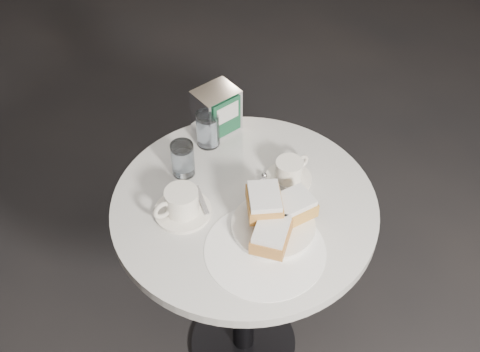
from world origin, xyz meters
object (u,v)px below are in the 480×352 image
object	(u,v)px
coffee_cup_right	(289,172)
water_glass_right	(208,129)
napkin_dispenser	(217,111)
cafe_table	(244,249)
beignet_plate	(275,218)
water_glass_left	(183,159)
coffee_cup_left	(181,204)

from	to	relation	value
coffee_cup_right	water_glass_right	xyz separation A→B (m)	(-0.10, 0.25, 0.02)
coffee_cup_right	napkin_dispenser	world-z (taller)	napkin_dispenser
water_glass_right	cafe_table	bearing A→B (deg)	-101.38
beignet_plate	napkin_dispenser	world-z (taller)	napkin_dispenser
cafe_table	water_glass_right	world-z (taller)	water_glass_right
coffee_cup_right	napkin_dispenser	distance (m)	0.29
water_glass_left	coffee_cup_left	bearing A→B (deg)	-123.02
coffee_cup_left	coffee_cup_right	size ratio (longest dim) A/B	1.14
water_glass_right	napkin_dispenser	xyz separation A→B (m)	(0.05, 0.04, 0.02)
cafe_table	beignet_plate	xyz separation A→B (m)	(0.01, -0.11, 0.24)
cafe_table	water_glass_left	distance (m)	0.32
coffee_cup_left	water_glass_right	bearing A→B (deg)	43.98
coffee_cup_left	coffee_cup_right	bearing A→B (deg)	-10.76
water_glass_right	water_glass_left	bearing A→B (deg)	-152.93
water_glass_right	coffee_cup_left	bearing A→B (deg)	-137.38
beignet_plate	coffee_cup_right	distance (m)	0.18
beignet_plate	coffee_cup_left	size ratio (longest dim) A/B	1.71
napkin_dispenser	coffee_cup_right	bearing A→B (deg)	-85.09
coffee_cup_left	napkin_dispenser	bearing A→B (deg)	42.27
cafe_table	napkin_dispenser	bearing A→B (deg)	69.90
cafe_table	napkin_dispenser	xyz separation A→B (m)	(0.10, 0.29, 0.27)
beignet_plate	water_glass_right	distance (m)	0.36
cafe_table	water_glass_left	world-z (taller)	water_glass_left
coffee_cup_left	water_glass_right	xyz separation A→B (m)	(0.20, 0.18, 0.02)
cafe_table	napkin_dispenser	size ratio (longest dim) A/B	5.38
beignet_plate	coffee_cup_left	distance (m)	0.24
coffee_cup_left	water_glass_right	distance (m)	0.27
cafe_table	coffee_cup_left	size ratio (longest dim) A/B	4.69
cafe_table	coffee_cup_left	bearing A→B (deg)	156.33
cafe_table	coffee_cup_right	world-z (taller)	coffee_cup_right
water_glass_left	cafe_table	bearing A→B (deg)	-69.57
beignet_plate	water_glass_left	world-z (taller)	beignet_plate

